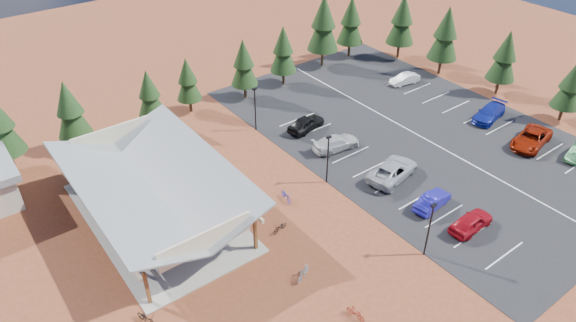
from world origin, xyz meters
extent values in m
plane|color=brown|center=(0.00, 0.00, 0.00)|extent=(140.00, 140.00, 0.00)
cube|color=black|center=(18.50, 3.00, 0.02)|extent=(27.00, 44.00, 0.04)
cube|color=gray|center=(-10.00, 7.00, 0.05)|extent=(10.60, 18.60, 0.10)
cube|color=#512A17|center=(-14.60, -1.40, 1.60)|extent=(0.25, 0.25, 3.00)
cube|color=#512A17|center=(-14.60, 2.80, 1.60)|extent=(0.25, 0.25, 3.00)
cube|color=#512A17|center=(-14.60, 7.00, 1.60)|extent=(0.25, 0.25, 3.00)
cube|color=#512A17|center=(-14.60, 11.20, 1.60)|extent=(0.25, 0.25, 3.00)
cube|color=#512A17|center=(-14.60, 15.40, 1.60)|extent=(0.25, 0.25, 3.00)
cube|color=#512A17|center=(-5.40, -1.40, 1.60)|extent=(0.25, 0.25, 3.00)
cube|color=#512A17|center=(-5.40, 2.80, 1.60)|extent=(0.25, 0.25, 3.00)
cube|color=#512A17|center=(-5.40, 7.00, 1.60)|extent=(0.25, 0.25, 3.00)
cube|color=#512A17|center=(-5.40, 11.20, 1.60)|extent=(0.25, 0.25, 3.00)
cube|color=#512A17|center=(-5.40, 15.40, 1.60)|extent=(0.25, 0.25, 3.00)
cube|color=beige|center=(-15.00, 7.00, 3.10)|extent=(0.22, 18.00, 0.35)
cube|color=beige|center=(-5.00, 7.00, 3.10)|extent=(0.22, 18.00, 0.35)
cube|color=slate|center=(-12.90, 7.00, 4.00)|extent=(5.85, 19.40, 2.13)
cube|color=slate|center=(-7.10, 7.00, 4.00)|extent=(5.85, 19.40, 2.13)
cube|color=beige|center=(-10.00, -2.00, 3.90)|extent=(7.50, 0.15, 1.80)
cube|color=beige|center=(-10.00, 16.00, 3.90)|extent=(7.50, 0.15, 1.80)
cylinder|color=black|center=(5.00, -10.00, 2.50)|extent=(0.14, 0.14, 5.00)
cube|color=black|center=(5.00, -10.00, 5.05)|extent=(0.50, 0.25, 0.18)
cylinder|color=black|center=(5.00, 2.00, 2.50)|extent=(0.14, 0.14, 5.00)
cube|color=black|center=(5.00, 2.00, 5.05)|extent=(0.50, 0.25, 0.18)
cylinder|color=black|center=(5.00, 14.00, 2.50)|extent=(0.14, 0.14, 5.00)
cube|color=black|center=(5.00, 14.00, 5.05)|extent=(0.50, 0.25, 0.18)
cylinder|color=#48331A|center=(-4.23, 4.07, 0.45)|extent=(0.60, 0.60, 0.90)
cylinder|color=#48331A|center=(-3.85, 3.98, 0.45)|extent=(0.60, 0.60, 0.90)
cylinder|color=#382314|center=(-18.25, 22.30, 1.02)|extent=(0.36, 0.36, 2.04)
cone|color=black|center=(-18.25, 22.30, 4.50)|extent=(3.60, 3.60, 4.91)
cylinder|color=#382314|center=(-11.92, 21.55, 0.97)|extent=(0.36, 0.36, 1.94)
cone|color=black|center=(-11.92, 21.55, 4.28)|extent=(3.42, 3.42, 4.67)
cone|color=black|center=(-11.92, 21.55, 6.22)|extent=(2.64, 2.64, 3.50)
cylinder|color=#382314|center=(-3.72, 21.25, 0.85)|extent=(0.36, 0.36, 1.69)
cone|color=black|center=(-3.72, 21.25, 3.72)|extent=(2.98, 2.98, 4.06)
cone|color=black|center=(-3.72, 21.25, 5.42)|extent=(2.30, 2.30, 3.05)
cylinder|color=#382314|center=(1.32, 22.17, 0.82)|extent=(0.36, 0.36, 1.63)
cone|color=black|center=(1.32, 22.17, 3.59)|extent=(2.87, 2.87, 3.91)
cone|color=black|center=(1.32, 22.17, 5.22)|extent=(2.22, 2.22, 2.93)
cylinder|color=#382314|center=(8.26, 21.17, 0.92)|extent=(0.36, 0.36, 1.84)
cone|color=black|center=(8.26, 21.17, 4.04)|extent=(3.23, 3.23, 4.41)
cone|color=black|center=(8.26, 21.17, 5.88)|extent=(2.50, 2.50, 3.31)
cylinder|color=#382314|center=(14.24, 21.37, 0.95)|extent=(0.36, 0.36, 1.89)
cone|color=black|center=(14.24, 21.37, 4.17)|extent=(3.33, 3.33, 4.54)
cone|color=black|center=(14.24, 21.37, 6.06)|extent=(2.58, 2.58, 3.41)
cylinder|color=#382314|center=(21.97, 22.85, 1.20)|extent=(0.36, 0.36, 2.39)
cone|color=black|center=(21.97, 22.85, 5.26)|extent=(4.21, 4.21, 5.74)
cone|color=black|center=(21.97, 22.85, 7.66)|extent=(3.25, 3.25, 4.31)
cylinder|color=#382314|center=(27.08, 23.00, 1.05)|extent=(0.36, 0.36, 2.09)
cone|color=black|center=(27.08, 23.00, 4.60)|extent=(3.68, 3.68, 5.02)
cone|color=black|center=(27.08, 23.00, 6.69)|extent=(2.84, 2.84, 3.76)
cylinder|color=#382314|center=(33.95, -5.00, 0.88)|extent=(0.36, 0.36, 1.75)
cone|color=black|center=(33.95, -5.00, 3.86)|extent=(3.09, 3.09, 4.21)
cone|color=black|center=(33.95, -5.00, 5.61)|extent=(2.39, 2.39, 3.16)
cylinder|color=#382314|center=(33.91, 3.32, 0.99)|extent=(0.36, 0.36, 1.98)
cone|color=black|center=(33.91, 3.32, 4.36)|extent=(3.49, 3.49, 4.76)
cone|color=black|center=(33.91, 3.32, 6.35)|extent=(2.70, 2.70, 3.57)
cylinder|color=#382314|center=(32.88, 11.46, 1.11)|extent=(0.36, 0.36, 2.22)
cone|color=black|center=(32.88, 11.46, 4.87)|extent=(3.90, 3.90, 5.32)
cone|color=black|center=(32.88, 11.46, 7.09)|extent=(3.01, 3.01, 3.99)
cylinder|color=#382314|center=(32.40, 18.49, 1.10)|extent=(0.36, 0.36, 2.20)
cone|color=black|center=(32.40, 18.49, 4.83)|extent=(3.86, 3.86, 5.27)
cone|color=black|center=(32.40, 18.49, 7.03)|extent=(2.99, 2.99, 3.95)
imported|color=black|center=(-11.63, 0.82, 0.50)|extent=(1.59, 0.83, 0.80)
imported|color=#9EA0A7|center=(-13.10, 2.94, 0.60)|extent=(1.73, 0.88, 1.00)
imported|color=navy|center=(-13.18, 8.93, 0.52)|extent=(1.64, 0.70, 0.84)
imported|color=maroon|center=(-12.03, 14.80, 0.59)|extent=(1.62, 0.47, 0.97)
imported|color=black|center=(-7.67, 2.11, 0.57)|extent=(1.85, 0.89, 0.93)
imported|color=#9BA0A4|center=(-8.14, 4.48, 0.60)|extent=(1.73, 0.81, 1.00)
imported|color=#152C97|center=(-7.81, 7.64, 0.50)|extent=(1.61, 0.87, 0.80)
imported|color=maroon|center=(-6.47, 12.67, 0.55)|extent=(1.50, 0.46, 0.89)
imported|color=black|center=(-15.48, -2.92, 0.50)|extent=(1.25, 2.00, 0.99)
imported|color=maroon|center=(-3.65, -11.22, 0.46)|extent=(0.70, 1.60, 0.93)
imported|color=gray|center=(-4.24, -6.13, 0.55)|extent=(1.89, 1.22, 1.10)
imported|color=navy|center=(0.31, 2.15, 0.49)|extent=(1.04, 1.98, 0.99)
imported|color=maroon|center=(-1.42, 5.64, 0.46)|extent=(1.15, 1.54, 0.92)
imported|color=black|center=(-2.60, -0.88, 0.42)|extent=(1.68, 0.93, 0.83)
imported|color=maroon|center=(10.40, -10.34, 0.81)|extent=(4.56, 1.98, 1.53)
imported|color=#1D1A9B|center=(10.05, -6.49, 0.74)|extent=(4.40, 2.06, 1.39)
imported|color=#A8AAB0|center=(10.51, -1.27, 0.87)|extent=(6.44, 3.93, 1.67)
imported|color=#B2B2B2|center=(9.52, 5.77, 0.79)|extent=(5.41, 2.81, 1.50)
imported|color=black|center=(9.45, 10.69, 0.85)|extent=(5.00, 2.75, 1.61)
imported|color=maroon|center=(26.32, -6.02, 0.86)|extent=(6.28, 3.75, 1.64)
imported|color=navy|center=(27.58, -0.03, 0.82)|extent=(5.68, 3.21, 1.55)
imported|color=silver|center=(26.71, 11.99, 0.70)|extent=(4.19, 2.04, 1.32)
camera|label=1|loc=(-21.44, -27.03, 29.53)|focal=32.00mm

